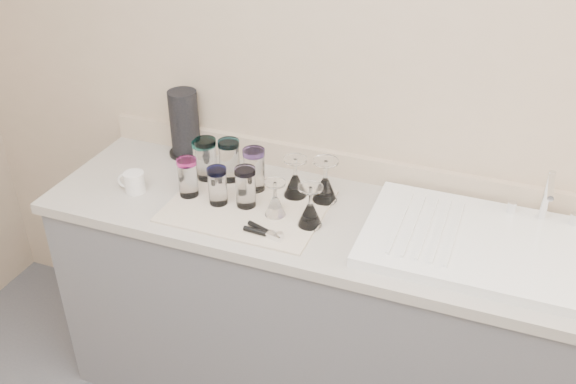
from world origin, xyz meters
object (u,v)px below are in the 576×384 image
at_px(sink_unit, 493,245).
at_px(tumbler_magenta, 188,177).
at_px(tumbler_purple, 254,169).
at_px(goblet_front_left, 275,204).
at_px(paper_towel_roll, 185,124).
at_px(tumbler_blue, 218,186).
at_px(tumbler_lavender, 246,187).
at_px(tumbler_extra, 206,159).
at_px(goblet_front_right, 310,212).
at_px(goblet_back_left, 295,183).
at_px(tumbler_cyan, 229,160).
at_px(can_opener, 264,232).
at_px(white_mug, 134,182).
at_px(goblet_back_right, 325,186).
at_px(tumbler_teal, 202,158).

height_order(sink_unit, tumbler_magenta, sink_unit).
height_order(sink_unit, tumbler_purple, sink_unit).
xyz_separation_m(goblet_front_left, paper_towel_roll, (-0.51, 0.30, 0.08)).
xyz_separation_m(tumbler_blue, tumbler_lavender, (0.10, 0.02, 0.00)).
relative_size(tumbler_extra, goblet_front_right, 1.07).
relative_size(tumbler_lavender, goblet_back_left, 0.98).
height_order(sink_unit, goblet_front_left, sink_unit).
distance_m(tumbler_blue, tumbler_extra, 0.19).
bearing_deg(tumbler_cyan, paper_towel_roll, 152.64).
height_order(tumbler_extra, goblet_front_left, tumbler_extra).
relative_size(goblet_front_right, can_opener, 1.04).
xyz_separation_m(white_mug, paper_towel_roll, (0.04, 0.33, 0.09)).
distance_m(can_opener, white_mug, 0.57).
distance_m(goblet_front_right, paper_towel_roll, 0.72).
bearing_deg(white_mug, tumbler_cyan, 33.73).
xyz_separation_m(tumbler_lavender, paper_towel_roll, (-0.39, 0.28, 0.05)).
bearing_deg(tumbler_blue, paper_towel_roll, 134.08).
relative_size(tumbler_extra, goblet_back_right, 1.00).
bearing_deg(tumbler_magenta, paper_towel_roll, 120.10).
height_order(tumbler_teal, tumbler_blue, same).
xyz_separation_m(tumbler_purple, goblet_front_right, (0.27, -0.15, -0.03)).
xyz_separation_m(sink_unit, goblet_front_right, (-0.59, -0.08, 0.04)).
bearing_deg(tumbler_blue, tumbler_magenta, 174.83).
distance_m(tumbler_teal, goblet_front_right, 0.53).
relative_size(can_opener, paper_towel_roll, 0.53).
bearing_deg(paper_towel_roll, goblet_front_right, -26.17).
bearing_deg(tumbler_lavender, tumbler_purple, 98.50).
xyz_separation_m(sink_unit, tumbler_magenta, (-1.07, -0.06, 0.06)).
height_order(tumbler_blue, goblet_back_right, goblet_back_right).
bearing_deg(tumbler_blue, goblet_front_left, 0.54).
relative_size(tumbler_lavender, goblet_front_right, 0.99).
relative_size(goblet_back_right, paper_towel_roll, 0.59).
distance_m(tumbler_extra, goblet_front_left, 0.37).
bearing_deg(tumbler_extra, tumbler_lavender, -29.96).
bearing_deg(tumbler_extra, paper_towel_roll, 138.12).
height_order(tumbler_cyan, goblet_back_right, same).
height_order(tumbler_extra, white_mug, tumbler_extra).
height_order(tumbler_magenta, white_mug, tumbler_magenta).
xyz_separation_m(tumbler_magenta, tumbler_extra, (0.01, 0.14, 0.01)).
height_order(tumbler_extra, goblet_back_left, tumbler_extra).
distance_m(tumbler_cyan, paper_towel_roll, 0.30).
relative_size(sink_unit, tumbler_magenta, 5.63).
height_order(tumbler_purple, can_opener, tumbler_purple).
distance_m(sink_unit, white_mug, 1.28).
xyz_separation_m(tumbler_extra, paper_towel_roll, (-0.18, 0.16, 0.04)).
relative_size(tumbler_teal, tumbler_magenta, 0.96).
bearing_deg(tumbler_lavender, goblet_front_right, -7.75).
distance_m(tumbler_teal, tumbler_cyan, 0.11).
xyz_separation_m(tumbler_blue, white_mug, (-0.33, -0.03, -0.04)).
distance_m(tumbler_magenta, paper_towel_roll, 0.34).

